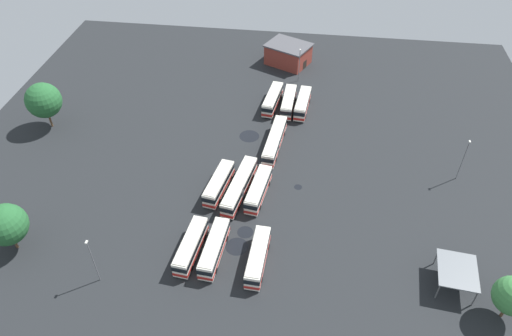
{
  "coord_description": "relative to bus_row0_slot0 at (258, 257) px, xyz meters",
  "views": [
    {
      "loc": [
        -68.87,
        -9.0,
        61.79
      ],
      "look_at": [
        -1.22,
        0.05,
        1.46
      ],
      "focal_mm": 33.2,
      "sensor_mm": 36.0,
      "label": 1
    }
  ],
  "objects": [
    {
      "name": "lamp_post_near_entrance",
      "position": [
        25.13,
        -35.2,
        3.2
      ],
      "size": [
        0.56,
        0.28,
        9.12
      ],
      "color": "slate",
      "rests_on": "ground_plane"
    },
    {
      "name": "bus_row0_slot2",
      "position": [
        0.82,
        7.19,
        0.0
      ],
      "size": [
        11.0,
        3.31,
        3.37
      ],
      "color": "silver",
      "rests_on": "ground_plane"
    },
    {
      "name": "bus_row1_slot3",
      "position": [
        15.82,
        9.34,
        -0.0
      ],
      "size": [
        10.77,
        4.21,
        3.37
      ],
      "color": "silver",
      "rests_on": "ground_plane"
    },
    {
      "name": "bus_row2_slot1",
      "position": [
        29.81,
        0.43,
        0.0
      ],
      "size": [
        14.31,
        3.9,
        3.37
      ],
      "color": "silver",
      "rests_on": "ground_plane"
    },
    {
      "name": "ground_plane",
      "position": [
        22.59,
        3.1,
        -1.78
      ],
      "size": [
        122.28,
        122.28,
        0.0
      ],
      "primitive_type": "plane",
      "color": "black"
    },
    {
      "name": "bus_row3_slot0",
      "position": [
        44.4,
        -4.45,
        -0.0
      ],
      "size": [
        10.61,
        3.43,
        3.37
      ],
      "color": "silver",
      "rests_on": "ground_plane"
    },
    {
      "name": "bus_row3_slot2",
      "position": [
        45.18,
        2.48,
        0.0
      ],
      "size": [
        11.18,
        3.91,
        3.37
      ],
      "color": "silver",
      "rests_on": "ground_plane"
    },
    {
      "name": "tree_south_edge",
      "position": [
        30.86,
        49.5,
        4.9
      ],
      "size": [
        7.47,
        7.47,
        10.43
      ],
      "color": "brown",
      "rests_on": "ground_plane"
    },
    {
      "name": "lamp_post_by_building",
      "position": [
        -6.28,
        23.93,
        3.24
      ],
      "size": [
        0.56,
        0.28,
        9.21
      ],
      "color": "slate",
      "rests_on": "ground_plane"
    },
    {
      "name": "lamp_post_mid_lot",
      "position": [
        57.03,
        -2.7,
        2.91
      ],
      "size": [
        0.56,
        0.28,
        8.55
      ],
      "color": "slate",
      "rests_on": "ground_plane"
    },
    {
      "name": "bus_row0_slot0",
      "position": [
        0.0,
        0.0,
        0.0
      ],
      "size": [
        10.74,
        2.97,
        3.37
      ],
      "color": "silver",
      "rests_on": "ground_plane"
    },
    {
      "name": "bus_row3_slot1",
      "position": [
        44.57,
        -1.23,
        0.0
      ],
      "size": [
        10.78,
        2.9,
        3.37
      ],
      "color": "silver",
      "rests_on": "ground_plane"
    },
    {
      "name": "maintenance_shelter",
      "position": [
        0.26,
        -30.21,
        1.52
      ],
      "size": [
        7.63,
        6.55,
        3.51
      ],
      "color": "slate",
      "rests_on": "ground_plane"
    },
    {
      "name": "puddle_near_shelter",
      "position": [
        6.31,
        3.0,
        -1.78
      ],
      "size": [
        2.76,
        2.76,
        0.01
      ],
      "primitive_type": "cylinder",
      "color": "black",
      "rests_on": "ground_plane"
    },
    {
      "name": "bus_row0_slot3",
      "position": [
        0.73,
        11.01,
        -0.0
      ],
      "size": [
        10.83,
        3.58,
        3.37
      ],
      "color": "silver",
      "rests_on": "ground_plane"
    },
    {
      "name": "bus_row1_slot2",
      "position": [
        15.58,
        5.46,
        0.0
      ],
      "size": [
        14.34,
        4.84,
        3.37
      ],
      "color": "silver",
      "rests_on": "ground_plane"
    },
    {
      "name": "tree_east_edge",
      "position": [
        -1.92,
        39.96,
        3.79
      ],
      "size": [
        6.82,
        6.82,
        9.0
      ],
      "color": "brown",
      "rests_on": "ground_plane"
    },
    {
      "name": "puddle_between_rows",
      "position": [
        3.05,
        3.91,
        -1.78
      ],
      "size": [
        3.83,
        3.83,
        0.01
      ],
      "primitive_type": "cylinder",
      "color": "black",
      "rests_on": "ground_plane"
    },
    {
      "name": "bus_row1_slot1",
      "position": [
        15.25,
        1.88,
        -0.0
      ],
      "size": [
        10.83,
        3.94,
        3.37
      ],
      "color": "silver",
      "rests_on": "ground_plane"
    },
    {
      "name": "puddle_centre_drain",
      "position": [
        18.66,
        -5.23,
        -1.78
      ],
      "size": [
        1.52,
        1.52,
        0.01
      ],
      "primitive_type": "cylinder",
      "color": "black",
      "rests_on": "ground_plane"
    },
    {
      "name": "puddle_back_corner",
      "position": [
        33.0,
        6.16,
        -1.78
      ],
      "size": [
        4.25,
        4.25,
        0.01
      ],
      "primitive_type": "cylinder",
      "color": "black",
      "rests_on": "ground_plane"
    },
    {
      "name": "depot_building",
      "position": [
        65.49,
        0.61,
        0.92
      ],
      "size": [
        11.98,
        13.12,
        5.37
      ],
      "color": "maroon",
      "rests_on": "ground_plane"
    }
  ]
}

